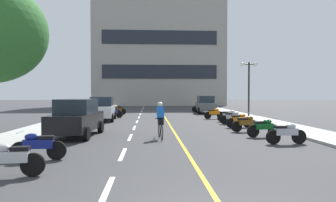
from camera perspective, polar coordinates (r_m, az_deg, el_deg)
The scene contains 36 objects.
ground_plane at distance 25.73m, azimuth -1.03°, elevation -3.21°, with size 140.00×140.00×0.00m, color #38383A.
curb_left at distance 29.34m, azimuth -15.49°, elevation -2.56°, with size 2.40×72.00×0.12m, color #A8A8A3.
curb_right at distance 29.86m, azimuth 12.67°, elevation -2.48°, with size 2.40×72.00×0.12m, color #A8A8A3.
lane_dash_0 at distance 7.01m, azimuth -11.35°, elevation -16.04°, with size 0.14×2.20×0.01m, color silver.
lane_dash_1 at distance 10.87m, azimuth -8.40°, elevation -9.71°, with size 0.14×2.20×0.01m, color silver.
lane_dash_2 at distance 14.80m, azimuth -7.05°, elevation -6.70°, with size 0.14×2.20×0.01m, color silver.
lane_dash_3 at distance 18.76m, azimuth -6.27°, elevation -4.96°, with size 0.14×2.20×0.01m, color silver.
lane_dash_4 at distance 22.74m, azimuth -5.77°, elevation -3.83°, with size 0.14×2.20×0.01m, color silver.
lane_dash_5 at distance 26.72m, azimuth -5.42°, elevation -3.03°, with size 0.14×2.20×0.01m, color silver.
lane_dash_6 at distance 30.71m, azimuth -5.16°, elevation -2.44°, with size 0.14×2.20×0.01m, color silver.
lane_dash_7 at distance 34.70m, azimuth -4.96°, elevation -1.99°, with size 0.14×2.20×0.01m, color silver.
lane_dash_8 at distance 38.69m, azimuth -4.80°, elevation -1.63°, with size 0.14×2.20×0.01m, color silver.
lane_dash_9 at distance 42.68m, azimuth -4.67°, elevation -1.34°, with size 0.14×2.20×0.01m, color silver.
lane_dash_10 at distance 46.68m, azimuth -4.56°, elevation -1.09°, with size 0.14×2.20×0.01m, color silver.
lane_dash_11 at distance 50.67m, azimuth -4.47°, elevation -0.89°, with size 0.14×2.20×0.01m, color silver.
centre_line_yellow at distance 28.73m, azimuth -0.78°, elevation -2.71°, with size 0.12×66.00×0.01m, color gold.
office_building at distance 54.56m, azimuth -1.69°, elevation 9.01°, with size 22.04×9.01×18.50m.
street_lamp_mid at distance 26.13m, azimuth 14.80°, elevation 4.49°, with size 1.46×0.36×4.54m.
parked_car_near at distance 15.54m, azimuth -16.60°, elevation -2.98°, with size 2.14×4.30×1.82m.
parked_car_mid at distance 23.96m, azimuth -12.14°, elevation -1.40°, with size 2.07×4.27×1.82m.
parked_car_far at distance 32.24m, azimuth 6.98°, elevation -0.64°, with size 2.04×4.26×1.82m.
motorcycle_0 at distance 8.74m, azimuth -27.42°, elevation -9.48°, with size 1.70×0.60×0.92m.
motorcycle_1 at distance 10.52m, azimuth -23.00°, elevation -7.59°, with size 1.70×0.60×0.92m.
motorcycle_2 at distance 13.59m, azimuth 21.15°, elevation -5.53°, with size 1.70×0.60×0.92m.
motorcycle_3 at distance 15.42m, azimuth 17.38°, elevation -4.67°, with size 1.69×0.60×0.92m.
motorcycle_4 at distance 17.23m, azimuth 14.34°, elevation -4.01°, with size 1.70×0.60×0.92m.
motorcycle_5 at distance 19.14m, azimuth 13.13°, elevation -3.45°, with size 1.68×0.64×0.92m.
motorcycle_6 at distance 21.14m, azimuth 11.93°, elevation -2.98°, with size 1.70×0.60×0.92m.
motorcycle_7 at distance 22.60m, azimuth 11.34°, elevation -2.69°, with size 1.65×0.77×0.92m.
motorcycle_8 at distance 25.28m, azimuth 8.58°, elevation -2.24°, with size 1.69×0.61×0.92m.
motorcycle_9 at distance 26.63m, azimuth -10.16°, elevation -2.05°, with size 1.66×0.73×0.92m.
motorcycle_10 at distance 28.71m, azimuth -10.47°, elevation -1.80°, with size 1.70×0.60×0.92m.
motorcycle_11 at distance 30.34m, azimuth -9.39°, elevation -1.62°, with size 1.70×0.60×0.92m.
motorcycle_12 at distance 32.15m, azimuth -9.60°, elevation -1.44°, with size 1.69×0.63×0.92m.
motorcycle_13 at distance 34.90m, azimuth 5.79°, elevation -1.20°, with size 1.66×0.73×0.92m.
cyclist_rider at distance 14.26m, azimuth -1.42°, elevation -3.43°, with size 0.42×1.77×1.71m.
Camera 1 is at (-1.07, -4.62, 2.11)m, focal length 32.81 mm.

